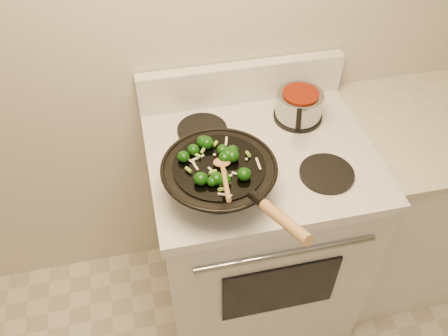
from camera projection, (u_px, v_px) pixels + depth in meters
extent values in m
plane|color=beige|center=(247.00, 3.00, 1.59)|extent=(3.50, 0.00, 3.50)
cube|color=silver|center=(255.00, 235.00, 1.98)|extent=(0.76, 0.64, 0.88)
cube|color=silver|center=(261.00, 156.00, 1.65)|extent=(0.78, 0.66, 0.04)
cube|color=silver|center=(241.00, 83.00, 1.78)|extent=(0.78, 0.05, 0.16)
cylinder|color=gray|center=(286.00, 254.00, 1.51)|extent=(0.60, 0.02, 0.02)
cube|color=black|center=(280.00, 290.00, 1.68)|extent=(0.42, 0.01, 0.28)
cylinder|color=black|center=(219.00, 191.00, 1.50)|extent=(0.18, 0.18, 0.01)
cylinder|color=black|center=(327.00, 174.00, 1.55)|extent=(0.18, 0.18, 0.01)
cylinder|color=black|center=(202.00, 130.00, 1.70)|extent=(0.18, 0.18, 0.01)
cylinder|color=black|center=(298.00, 116.00, 1.76)|extent=(0.18, 0.18, 0.01)
cube|color=white|center=(418.00, 200.00, 2.11)|extent=(0.87, 0.60, 0.88)
torus|color=black|center=(219.00, 167.00, 1.42)|extent=(0.36, 0.36, 0.01)
cylinder|color=black|center=(219.00, 166.00, 1.42)|extent=(0.28, 0.28, 0.01)
cylinder|color=black|center=(257.00, 199.00, 1.26)|extent=(0.05, 0.07, 0.04)
cylinder|color=#A2743F|center=(285.00, 222.00, 1.17)|extent=(0.09, 0.19, 0.08)
ellipsoid|color=#0C3207|center=(203.00, 142.00, 1.47)|extent=(0.04, 0.04, 0.04)
cylinder|color=#487229|center=(208.00, 144.00, 1.48)|extent=(0.02, 0.02, 0.01)
ellipsoid|color=#0C3207|center=(183.00, 157.00, 1.42)|extent=(0.04, 0.04, 0.03)
ellipsoid|color=#0C3207|center=(224.00, 180.00, 1.36)|extent=(0.04, 0.04, 0.03)
ellipsoid|color=#0C3207|center=(228.00, 154.00, 1.43)|extent=(0.04, 0.04, 0.04)
cylinder|color=#487229|center=(232.00, 156.00, 1.44)|extent=(0.01, 0.02, 0.01)
ellipsoid|color=#0C3207|center=(193.00, 150.00, 1.44)|extent=(0.04, 0.04, 0.03)
ellipsoid|color=#0C3207|center=(233.00, 150.00, 1.44)|extent=(0.04, 0.04, 0.03)
ellipsoid|color=#0C3207|center=(225.00, 157.00, 1.42)|extent=(0.04, 0.04, 0.03)
cylinder|color=#487229|center=(229.00, 159.00, 1.43)|extent=(0.02, 0.02, 0.01)
ellipsoid|color=#0C3207|center=(217.00, 179.00, 1.36)|extent=(0.04, 0.04, 0.04)
ellipsoid|color=#0C3207|center=(244.00, 174.00, 1.37)|extent=(0.04, 0.04, 0.04)
ellipsoid|color=#0C3207|center=(222.00, 150.00, 1.44)|extent=(0.04, 0.04, 0.03)
cylinder|color=#487229|center=(226.00, 151.00, 1.45)|extent=(0.01, 0.01, 0.01)
ellipsoid|color=#0C3207|center=(212.00, 181.00, 1.35)|extent=(0.03, 0.03, 0.03)
ellipsoid|color=#0C3207|center=(207.00, 143.00, 1.46)|extent=(0.04, 0.04, 0.04)
ellipsoid|color=#0C3207|center=(201.00, 179.00, 1.36)|extent=(0.04, 0.04, 0.04)
cylinder|color=#487229|center=(205.00, 181.00, 1.37)|extent=(0.02, 0.02, 0.02)
ellipsoid|color=#0C3207|center=(232.00, 156.00, 1.42)|extent=(0.04, 0.04, 0.04)
cube|color=#ECE8CD|center=(195.00, 166.00, 1.41)|extent=(0.02, 0.04, 0.00)
cube|color=#ECE8CD|center=(198.00, 158.00, 1.44)|extent=(0.04, 0.02, 0.00)
cube|color=#ECE8CD|center=(224.00, 178.00, 1.38)|extent=(0.02, 0.04, 0.00)
cube|color=#ECE8CD|center=(229.00, 157.00, 1.44)|extent=(0.04, 0.03, 0.00)
cube|color=#ECE8CD|center=(226.00, 141.00, 1.49)|extent=(0.02, 0.04, 0.00)
cube|color=#ECE8CD|center=(238.00, 174.00, 1.39)|extent=(0.04, 0.03, 0.00)
cube|color=#ECE8CD|center=(212.00, 171.00, 1.40)|extent=(0.02, 0.03, 0.00)
cube|color=#ECE8CD|center=(191.00, 161.00, 1.43)|extent=(0.03, 0.03, 0.00)
cube|color=#ECE8CD|center=(258.00, 164.00, 1.42)|extent=(0.01, 0.05, 0.00)
cube|color=#ECE8CD|center=(224.00, 177.00, 1.38)|extent=(0.05, 0.01, 0.00)
cube|color=#ECE8CD|center=(225.00, 195.00, 1.33)|extent=(0.04, 0.02, 0.00)
cylinder|color=olive|center=(215.00, 144.00, 1.47)|extent=(0.02, 0.02, 0.02)
cylinder|color=olive|center=(217.00, 178.00, 1.37)|extent=(0.02, 0.02, 0.01)
cylinder|color=olive|center=(203.00, 151.00, 1.45)|extent=(0.02, 0.02, 0.02)
cylinder|color=olive|center=(188.00, 170.00, 1.39)|extent=(0.02, 0.02, 0.01)
cylinder|color=olive|center=(198.00, 156.00, 1.44)|extent=(0.02, 0.03, 0.02)
cylinder|color=olive|center=(222.00, 189.00, 1.34)|extent=(0.02, 0.03, 0.01)
cylinder|color=olive|center=(225.00, 172.00, 1.39)|extent=(0.03, 0.02, 0.02)
cylinder|color=olive|center=(213.00, 172.00, 1.39)|extent=(0.03, 0.02, 0.01)
cylinder|color=olive|center=(248.00, 154.00, 1.44)|extent=(0.02, 0.02, 0.01)
sphere|color=beige|center=(246.00, 159.00, 1.43)|extent=(0.01, 0.01, 0.01)
sphere|color=beige|center=(221.00, 185.00, 1.36)|extent=(0.01, 0.01, 0.01)
sphere|color=beige|center=(214.00, 155.00, 1.44)|extent=(0.01, 0.01, 0.01)
sphere|color=beige|center=(229.00, 183.00, 1.36)|extent=(0.01, 0.01, 0.01)
ellipsoid|color=#A2743F|center=(222.00, 162.00, 1.41)|extent=(0.06, 0.05, 0.01)
cylinder|color=#A2743F|center=(225.00, 181.00, 1.31)|extent=(0.04, 0.21, 0.09)
cylinder|color=gray|center=(299.00, 105.00, 1.72)|extent=(0.17, 0.17, 0.09)
cylinder|color=#6B1505|center=(301.00, 94.00, 1.68)|extent=(0.13, 0.13, 0.01)
cylinder|color=black|center=(299.00, 120.00, 1.59)|extent=(0.06, 0.10, 0.02)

